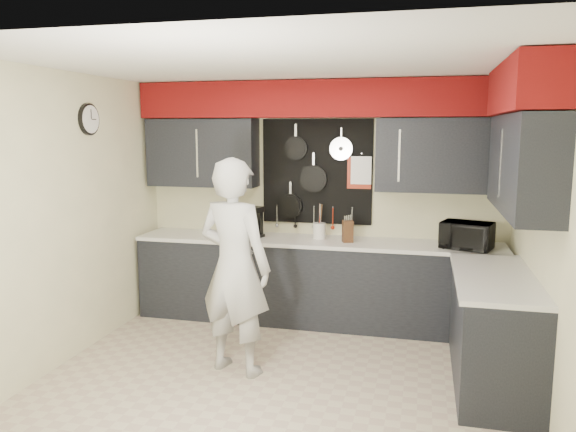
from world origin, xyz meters
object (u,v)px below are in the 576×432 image
(knife_block, at_px, (348,231))
(person, at_px, (235,267))
(coffee_maker, at_px, (253,221))
(microwave, at_px, (467,235))
(utensil_crock, at_px, (319,231))

(knife_block, distance_m, person, 1.55)
(coffee_maker, bearing_deg, microwave, 14.01)
(microwave, xyz_separation_m, person, (-1.97, -1.29, -0.12))
(microwave, distance_m, knife_block, 1.19)
(utensil_crock, bearing_deg, person, -107.84)
(knife_block, xyz_separation_m, utensil_crock, (-0.32, 0.11, -0.03))
(coffee_maker, xyz_separation_m, person, (0.25, -1.36, -0.16))
(knife_block, height_order, coffee_maker, coffee_maker)
(microwave, xyz_separation_m, coffee_maker, (-2.22, 0.08, 0.04))
(utensil_crock, relative_size, coffee_maker, 0.51)
(microwave, height_order, coffee_maker, coffee_maker)
(microwave, relative_size, knife_block, 2.10)
(knife_block, height_order, person, person)
(coffee_maker, relative_size, person, 0.18)
(coffee_maker, distance_m, person, 1.40)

